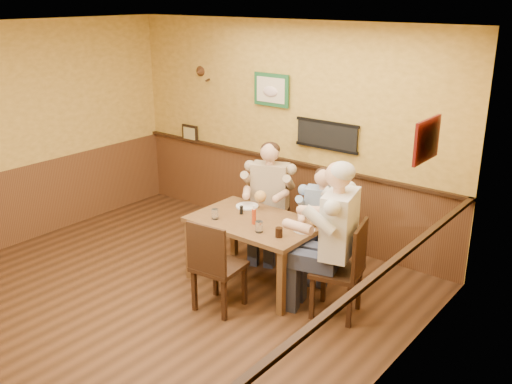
% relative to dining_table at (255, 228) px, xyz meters
% --- Properties ---
extents(room, '(5.02, 5.03, 2.81)m').
position_rel_dining_table_xyz_m(room, '(-0.47, -0.94, 1.03)').
color(room, '#372010').
rests_on(room, ground).
extents(dining_table, '(1.40, 0.90, 0.75)m').
position_rel_dining_table_xyz_m(dining_table, '(0.00, 0.00, 0.00)').
color(dining_table, brown).
rests_on(dining_table, ground).
extents(chair_back_left, '(0.54, 0.54, 0.90)m').
position_rel_dining_table_xyz_m(chair_back_left, '(-0.33, 0.71, -0.21)').
color(chair_back_left, '#321D0F').
rests_on(chair_back_left, ground).
extents(chair_back_right, '(0.48, 0.48, 0.80)m').
position_rel_dining_table_xyz_m(chair_back_right, '(0.46, 0.65, -0.26)').
color(chair_back_right, '#321D0F').
rests_on(chair_back_right, ground).
extents(chair_right_end, '(0.57, 0.57, 1.01)m').
position_rel_dining_table_xyz_m(chair_right_end, '(1.07, -0.04, -0.15)').
color(chair_right_end, '#321D0F').
rests_on(chair_right_end, ground).
extents(chair_near_side, '(0.51, 0.51, 0.99)m').
position_rel_dining_table_xyz_m(chair_near_side, '(0.06, -0.67, -0.16)').
color(chair_near_side, '#321D0F').
rests_on(chair_near_side, ground).
extents(diner_tan_shirt, '(0.77, 0.77, 1.28)m').
position_rel_dining_table_xyz_m(diner_tan_shirt, '(-0.33, 0.71, -0.02)').
color(diner_tan_shirt, tan).
rests_on(diner_tan_shirt, ground).
extents(diner_blue_polo, '(0.68, 0.68, 1.15)m').
position_rel_dining_table_xyz_m(diner_blue_polo, '(0.46, 0.65, -0.08)').
color(diner_blue_polo, '#7B93B9').
rests_on(diner_blue_polo, ground).
extents(diner_white_elder, '(0.81, 0.81, 1.45)m').
position_rel_dining_table_xyz_m(diner_white_elder, '(1.07, -0.04, 0.07)').
color(diner_white_elder, silver).
rests_on(diner_white_elder, ground).
extents(water_glass_left, '(0.10, 0.10, 0.11)m').
position_rel_dining_table_xyz_m(water_glass_left, '(-0.37, -0.25, 0.15)').
color(water_glass_left, white).
rests_on(water_glass_left, dining_table).
extents(water_glass_mid, '(0.09, 0.09, 0.12)m').
position_rel_dining_table_xyz_m(water_glass_mid, '(0.24, -0.23, 0.15)').
color(water_glass_mid, white).
rests_on(water_glass_mid, dining_table).
extents(cola_tumbler, '(0.10, 0.10, 0.10)m').
position_rel_dining_table_xyz_m(cola_tumbler, '(0.47, -0.21, 0.14)').
color(cola_tumbler, black).
rests_on(cola_tumbler, dining_table).
extents(hot_sauce_bottle, '(0.05, 0.05, 0.19)m').
position_rel_dining_table_xyz_m(hot_sauce_bottle, '(0.06, -0.09, 0.19)').
color(hot_sauce_bottle, '#B53713').
rests_on(hot_sauce_bottle, dining_table).
extents(salt_shaker, '(0.04, 0.04, 0.09)m').
position_rel_dining_table_xyz_m(salt_shaker, '(-0.27, 0.10, 0.14)').
color(salt_shaker, white).
rests_on(salt_shaker, dining_table).
extents(pepper_shaker, '(0.05, 0.05, 0.10)m').
position_rel_dining_table_xyz_m(pepper_shaker, '(-0.23, 0.04, 0.14)').
color(pepper_shaker, black).
rests_on(pepper_shaker, dining_table).
extents(plate_far_left, '(0.33, 0.33, 0.02)m').
position_rel_dining_table_xyz_m(plate_far_left, '(-0.33, 0.26, 0.10)').
color(plate_far_left, white).
rests_on(plate_far_left, dining_table).
extents(plate_far_right, '(0.23, 0.23, 0.02)m').
position_rel_dining_table_xyz_m(plate_far_right, '(0.58, 0.09, 0.10)').
color(plate_far_right, silver).
rests_on(plate_far_right, dining_table).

